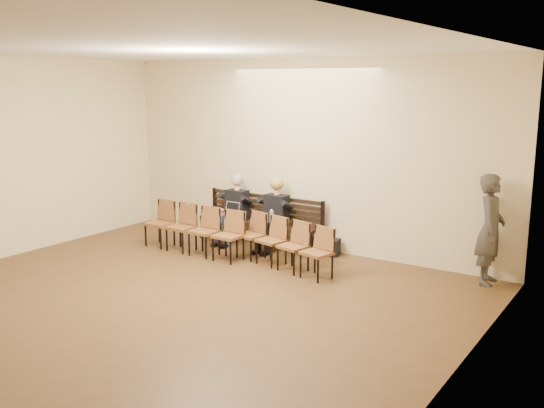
% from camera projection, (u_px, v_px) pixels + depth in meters
% --- Properties ---
extents(ground, '(10.00, 10.00, 0.00)m').
position_uv_depth(ground, '(92.00, 336.00, 7.45)').
color(ground, brown).
rests_on(ground, ground).
extents(room_walls, '(8.02, 10.01, 3.51)m').
position_uv_depth(room_walls, '(131.00, 125.00, 7.59)').
color(room_walls, beige).
rests_on(room_walls, ground).
extents(bench, '(2.60, 0.90, 0.45)m').
position_uv_depth(bench, '(259.00, 233.00, 11.60)').
color(bench, black).
rests_on(bench, ground).
extents(seated_man, '(0.53, 0.74, 1.28)m').
position_uv_depth(seated_man, '(234.00, 210.00, 11.70)').
color(seated_man, black).
rests_on(seated_man, ground).
extents(seated_woman, '(0.54, 0.74, 1.25)m').
position_uv_depth(seated_woman, '(274.00, 216.00, 11.20)').
color(seated_woman, black).
rests_on(seated_woman, ground).
extents(laptop, '(0.35, 0.29, 0.23)m').
position_uv_depth(laptop, '(228.00, 215.00, 11.56)').
color(laptop, silver).
rests_on(laptop, bench).
extents(water_bottle, '(0.09, 0.09, 0.24)m').
position_uv_depth(water_bottle, '(272.00, 223.00, 10.89)').
color(water_bottle, silver).
rests_on(water_bottle, bench).
extents(bag, '(0.45, 0.35, 0.30)m').
position_uv_depth(bag, '(328.00, 247.00, 10.91)').
color(bag, black).
rests_on(bag, ground).
extents(passerby, '(0.57, 0.78, 1.97)m').
position_uv_depth(passerby, '(491.00, 221.00, 9.21)').
color(passerby, '#3A3630').
rests_on(passerby, ground).
extents(chair_row_front, '(2.13, 0.52, 0.87)m').
position_uv_depth(chair_row_front, '(192.00, 230.00, 10.98)').
color(chair_row_front, brown).
rests_on(chair_row_front, ground).
extents(chair_row_back, '(2.04, 0.87, 0.82)m').
position_uv_depth(chair_row_back, '(282.00, 244.00, 10.12)').
color(chair_row_back, brown).
rests_on(chair_row_back, ground).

